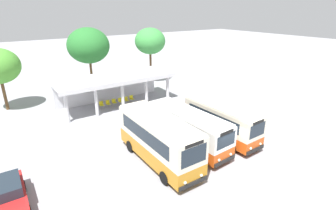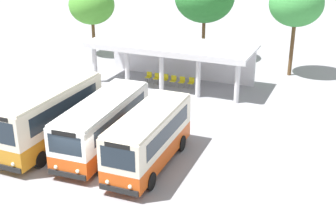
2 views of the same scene
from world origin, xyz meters
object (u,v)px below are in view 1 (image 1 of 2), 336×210
waiting_chair_end_by_column (102,104)px  waiting_chair_middle_seat (114,102)px  city_bus_middle_cream (221,120)px  waiting_chair_fourth_seat (120,101)px  city_bus_second_in_row (187,127)px  waiting_chair_fifth_seat (126,100)px  city_bus_nearest_orange (159,138)px  waiting_chair_far_end_seat (132,98)px  waiting_chair_second_from_end (108,103)px  parked_car_flank (8,195)px

waiting_chair_end_by_column → waiting_chair_middle_seat: 1.48m
city_bus_middle_cream → waiting_chair_middle_seat: bearing=109.8°
city_bus_middle_cream → waiting_chair_fourth_seat: size_ratio=8.42×
city_bus_second_in_row → waiting_chair_fifth_seat: 11.71m
waiting_chair_end_by_column → waiting_chair_fourth_seat: 2.22m
city_bus_nearest_orange → waiting_chair_fourth_seat: size_ratio=9.26×
waiting_chair_fourth_seat → city_bus_second_in_row: bearing=-87.2°
waiting_chair_end_by_column → waiting_chair_far_end_seat: 3.70m
city_bus_second_in_row → waiting_chair_fifth_seat: bearing=89.1°
waiting_chair_fourth_seat → waiting_chair_fifth_seat: bearing=-1.4°
city_bus_nearest_orange → city_bus_second_in_row: city_bus_nearest_orange is taller
waiting_chair_fourth_seat → waiting_chair_second_from_end: bearing=178.1°
parked_car_flank → waiting_chair_second_from_end: 15.71m
waiting_chair_second_from_end → waiting_chair_fourth_seat: (1.48, -0.05, 0.00)m
city_bus_nearest_orange → city_bus_second_in_row: (3.16, 0.69, -0.25)m
parked_car_flank → waiting_chair_end_by_column: bearing=49.9°
city_bus_middle_cream → waiting_chair_fifth_seat: bearing=103.6°
city_bus_nearest_orange → parked_car_flank: 9.55m
city_bus_nearest_orange → parked_car_flank: (-9.45, 0.78, -1.07)m
city_bus_middle_cream → waiting_chair_fourth_seat: (-3.72, 12.31, -1.16)m
waiting_chair_end_by_column → waiting_chair_second_from_end: 0.74m
waiting_chair_second_from_end → waiting_chair_middle_seat: 0.74m
city_bus_middle_cream → city_bus_nearest_orange: bearing=-179.6°
waiting_chair_fifth_seat → waiting_chair_fourth_seat: bearing=178.6°
waiting_chair_second_from_end → city_bus_middle_cream: bearing=-67.2°
city_bus_middle_cream → waiting_chair_fifth_seat: 12.70m
city_bus_nearest_orange → waiting_chair_second_from_end: (1.11, 12.40, -1.38)m
waiting_chair_middle_seat → waiting_chair_fifth_seat: 1.48m
waiting_chair_fifth_seat → city_bus_middle_cream: bearing=-76.4°
city_bus_nearest_orange → parked_car_flank: city_bus_nearest_orange is taller
parked_car_flank → waiting_chair_fourth_seat: 16.71m
city_bus_nearest_orange → waiting_chair_middle_seat: size_ratio=9.26×
waiting_chair_fourth_seat → waiting_chair_fifth_seat: (0.74, -0.02, 0.00)m
city_bus_middle_cream → waiting_chair_far_end_seat: size_ratio=8.42×
waiting_chair_second_from_end → waiting_chair_far_end_seat: size_ratio=1.00×
parked_car_flank → waiting_chair_far_end_seat: (13.53, 11.67, -0.30)m
parked_car_flank → waiting_chair_second_from_end: size_ratio=4.87×
city_bus_middle_cream → parked_car_flank: city_bus_middle_cream is taller
city_bus_second_in_row → parked_car_flank: city_bus_second_in_row is taller
city_bus_nearest_orange → waiting_chair_fourth_seat: 12.70m
city_bus_nearest_orange → city_bus_second_in_row: size_ratio=0.98×
city_bus_middle_cream → waiting_chair_second_from_end: city_bus_middle_cream is taller
city_bus_nearest_orange → waiting_chair_end_by_column: (0.37, 12.46, -1.38)m
waiting_chair_end_by_column → waiting_chair_far_end_seat: bearing=-0.2°
parked_car_flank → waiting_chair_middle_seat: 16.24m
city_bus_second_in_row → waiting_chair_middle_seat: size_ratio=9.47×
city_bus_second_in_row → city_bus_middle_cream: (3.16, -0.64, 0.03)m
city_bus_second_in_row → waiting_chair_second_from_end: city_bus_second_in_row is taller
city_bus_nearest_orange → waiting_chair_middle_seat: bearing=81.5°
city_bus_middle_cream → waiting_chair_middle_seat: 13.22m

